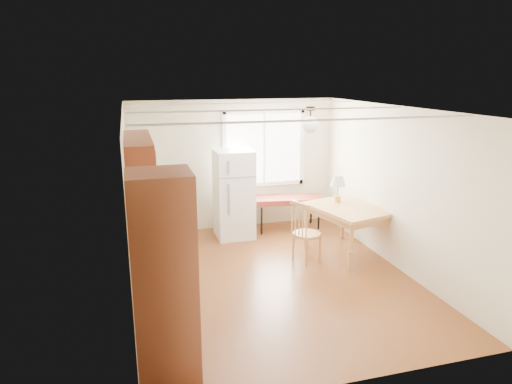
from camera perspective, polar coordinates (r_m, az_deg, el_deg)
name	(u,v)px	position (r m, az deg, el deg)	size (l,w,h in m)	color
room_shell	(273,197)	(6.53, 2.17, -0.65)	(4.60, 5.60, 2.62)	#532811
kitchen_run	(156,252)	(5.77, -12.45, -7.37)	(0.65, 3.40, 2.20)	brown
window_unit	(264,148)	(8.95, 1.01, 5.48)	(1.64, 0.05, 1.51)	white
pendant_light	(310,124)	(6.96, 6.79, 8.47)	(0.26, 0.26, 0.40)	#312216
refrigerator	(234,194)	(8.40, -2.79, -0.25)	(0.68, 0.70, 1.64)	white
bench	(288,200)	(8.88, 3.97, -1.06)	(1.46, 0.75, 0.64)	maroon
dining_table	(348,213)	(7.76, 11.39, -2.59)	(1.27, 1.50, 0.81)	#B87F46
chair	(303,228)	(7.31, 5.87, -4.52)	(0.50, 0.49, 1.01)	#B87F46
table_lamp	(338,183)	(7.93, 10.21, 1.15)	(0.27, 0.27, 0.47)	gold
coffee_maker	(155,242)	(5.61, -12.52, -6.11)	(0.17, 0.21, 0.32)	black
kettle	(146,236)	(5.91, -13.55, -5.35)	(0.11, 0.11, 0.22)	red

